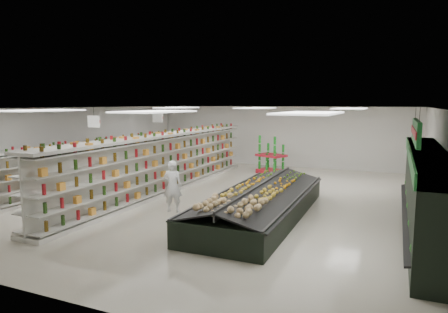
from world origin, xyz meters
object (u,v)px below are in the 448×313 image
at_px(gondola_left, 102,164).
at_px(shopper_background, 204,154).
at_px(shopper_main, 173,186).
at_px(produce_island, 260,202).
at_px(gondola_center, 165,165).
at_px(soda_endcap, 271,157).

distance_m(gondola_left, shopper_background, 5.32).
distance_m(shopper_main, shopper_background, 7.74).
distance_m(produce_island, shopper_main, 2.77).
height_order(gondola_center, shopper_main, gondola_center).
height_order(produce_island, shopper_main, shopper_main).
relative_size(shopper_main, shopper_background, 0.97).
bearing_deg(gondola_center, shopper_background, 98.49).
height_order(soda_endcap, shopper_main, soda_endcap).
distance_m(soda_endcap, shopper_main, 7.85).
distance_m(gondola_center, soda_endcap, 5.95).
bearing_deg(soda_endcap, shopper_background, -171.72).
relative_size(soda_endcap, shopper_background, 1.00).
relative_size(gondola_center, shopper_main, 7.83).
bearing_deg(gondola_center, produce_island, -23.08).
bearing_deg(gondola_center, gondola_left, 178.19).
relative_size(gondola_left, shopper_background, 6.37).
distance_m(gondola_left, produce_island, 7.94).
bearing_deg(shopper_main, gondola_center, -68.28).
height_order(gondola_center, produce_island, gondola_center).
distance_m(produce_island, soda_endcap, 7.52).
relative_size(gondola_center, soda_endcap, 7.63).
relative_size(gondola_left, produce_island, 1.56).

